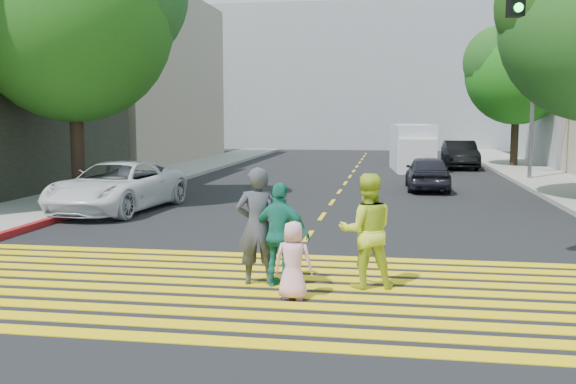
% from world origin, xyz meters
% --- Properties ---
extents(ground, '(120.00, 120.00, 0.00)m').
position_xyz_m(ground, '(0.00, 0.00, 0.00)').
color(ground, black).
extents(sidewalk_left, '(3.00, 40.00, 0.15)m').
position_xyz_m(sidewalk_left, '(-8.50, 22.00, 0.07)').
color(sidewalk_left, gray).
rests_on(sidewalk_left, ground).
extents(curb_red, '(0.20, 8.00, 0.16)m').
position_xyz_m(curb_red, '(-6.90, 6.00, 0.08)').
color(curb_red, maroon).
rests_on(curb_red, ground).
extents(crosswalk, '(13.40, 5.30, 0.01)m').
position_xyz_m(crosswalk, '(0.00, 1.28, 0.01)').
color(crosswalk, yellow).
rests_on(crosswalk, ground).
extents(lane_line, '(0.12, 34.40, 0.01)m').
position_xyz_m(lane_line, '(0.00, 22.50, 0.01)').
color(lane_line, yellow).
rests_on(lane_line, ground).
extents(building_left_tan, '(12.00, 16.00, 10.00)m').
position_xyz_m(building_left_tan, '(-16.00, 28.00, 5.00)').
color(building_left_tan, tan).
rests_on(building_left_tan, ground).
extents(backdrop_block, '(30.00, 8.00, 12.00)m').
position_xyz_m(backdrop_block, '(0.00, 48.00, 6.00)').
color(backdrop_block, gray).
rests_on(backdrop_block, ground).
extents(tree_left, '(7.87, 7.72, 8.97)m').
position_xyz_m(tree_left, '(-7.86, 10.32, 6.05)').
color(tree_left, black).
rests_on(tree_left, ground).
extents(tree_right_far, '(6.23, 5.80, 7.94)m').
position_xyz_m(tree_right_far, '(8.46, 27.23, 5.36)').
color(tree_right_far, black).
rests_on(tree_right_far, ground).
extents(pedestrian_man, '(0.80, 0.60, 1.98)m').
position_xyz_m(pedestrian_man, '(-0.29, 1.59, 0.99)').
color(pedestrian_man, '#3B3D46').
rests_on(pedestrian_man, ground).
extents(pedestrian_woman, '(1.04, 0.88, 1.89)m').
position_xyz_m(pedestrian_woman, '(1.52, 1.66, 0.95)').
color(pedestrian_woman, '#C1DA2F').
rests_on(pedestrian_woman, ground).
extents(pedestrian_child, '(0.63, 0.44, 1.22)m').
position_xyz_m(pedestrian_child, '(0.44, 0.82, 0.61)').
color(pedestrian_child, '#ECA7C0').
rests_on(pedestrian_child, ground).
extents(pedestrian_extra, '(1.09, 0.66, 1.74)m').
position_xyz_m(pedestrian_extra, '(0.13, 1.47, 0.87)').
color(pedestrian_extra, '#1D7E6A').
rests_on(pedestrian_extra, ground).
extents(white_sedan, '(2.96, 5.49, 1.47)m').
position_xyz_m(white_sedan, '(-6.11, 9.07, 0.73)').
color(white_sedan, white).
rests_on(white_sedan, ground).
extents(dark_car_near, '(1.63, 3.93, 1.33)m').
position_xyz_m(dark_car_near, '(3.26, 16.05, 0.67)').
color(dark_car_near, black).
rests_on(dark_car_near, ground).
extents(silver_car, '(2.11, 5.10, 1.48)m').
position_xyz_m(silver_car, '(3.38, 30.64, 0.74)').
color(silver_car, gray).
rests_on(silver_car, ground).
extents(dark_car_parked, '(1.70, 4.52, 1.48)m').
position_xyz_m(dark_car_parked, '(5.51, 26.60, 0.74)').
color(dark_car_parked, black).
rests_on(dark_car_parked, ground).
extents(white_van, '(2.29, 5.14, 2.36)m').
position_xyz_m(white_van, '(2.95, 24.71, 1.12)').
color(white_van, silver).
rests_on(white_van, ground).
extents(street_lamp, '(2.12, 0.45, 9.34)m').
position_xyz_m(street_lamp, '(7.59, 20.08, 5.36)').
color(street_lamp, slate).
rests_on(street_lamp, ground).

